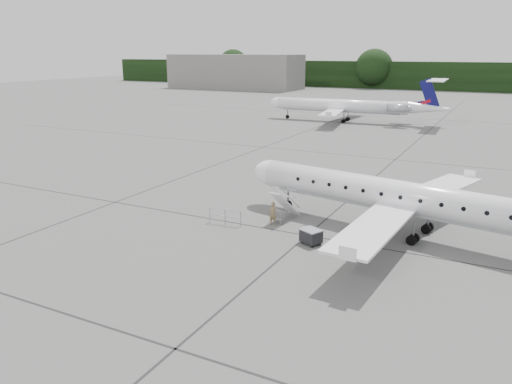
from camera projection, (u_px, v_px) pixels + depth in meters
The scene contains 9 objects.
ground at pixel (364, 261), 26.79m from camera, with size 320.00×320.00×0.00m, color #62625F.
treeline at pixel (492, 77), 137.07m from camera, with size 260.00×4.00×8.00m, color black.
terminal_building at pixel (235, 72), 150.37m from camera, with size 40.00×14.00×10.00m, color slate.
main_regional_jet at pixel (410, 182), 29.68m from camera, with size 25.89×18.64×6.64m, color white, non-canonical shape.
airstair at pixel (285, 205), 33.10m from camera, with size 0.85×2.37×2.08m, color white, non-canonical shape.
passenger at pixel (273, 213), 32.17m from camera, with size 0.55×0.36×1.52m, color olive.
safety_railing at pixel (225, 217), 32.32m from camera, with size 2.20×0.08×1.00m, color #96989E, non-canonical shape.
baggage_cart at pixel (311, 236), 29.00m from camera, with size 1.10×0.89×0.95m, color black, non-canonical shape.
bg_regional_left at pixel (341, 99), 79.04m from camera, with size 26.79×19.29×7.03m, color white, non-canonical shape.
Camera 1 is at (6.13, -24.70, 10.83)m, focal length 35.00 mm.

